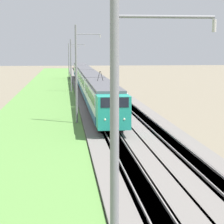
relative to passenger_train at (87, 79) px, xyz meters
The scene contains 10 objects.
ballast_main 23.44m from the passenger_train, behind, with size 240.00×4.40×0.30m.
ballast_adjacent 23.82m from the passenger_train, 169.69° to the right, with size 240.00×4.40×0.30m.
track_main 23.43m from the passenger_train, behind, with size 240.00×1.57×0.45m.
track_adjacent 23.82m from the passenger_train, 169.69° to the right, with size 240.00×1.57×0.45m.
grass_verge 24.47m from the passenger_train, 163.30° to the left, with size 240.00×9.51×0.12m.
passenger_train is the anchor object (origin of this frame).
catenary_mast_near 65.77m from the passenger_train, behind, with size 0.22×2.56×9.10m.
catenary_mast_mid 32.73m from the passenger_train, behind, with size 0.22×2.56×9.83m.
catenary_mast_far 3.67m from the passenger_train, 76.11° to the left, with size 0.22×2.56×9.21m.
catenary_mast_distant 34.02m from the passenger_train, ahead, with size 0.22×2.56×9.00m.
Camera 1 is at (-2.62, 3.95, 7.44)m, focal length 70.00 mm.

